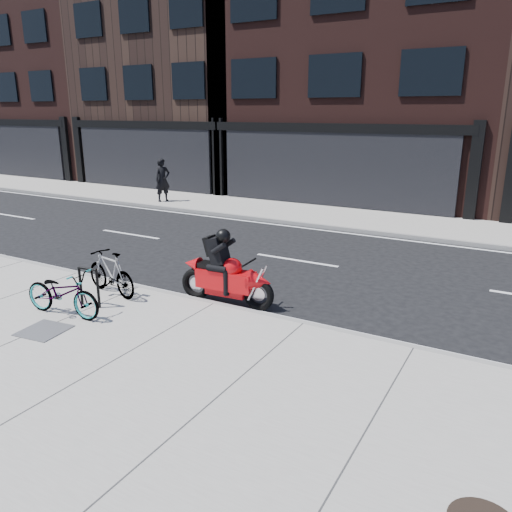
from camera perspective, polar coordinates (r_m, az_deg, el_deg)
The scene contains 12 objects.
ground at distance 11.86m, azimuth 0.54°, elevation -2.93°, with size 120.00×120.00×0.00m, color black.
sidewalk_near at distance 8.19m, azimuth -17.11°, elevation -12.42°, with size 60.00×6.00×0.13m, color gray.
sidewalk_far at distance 18.76m, azimuth 12.13°, elevation 4.10°, with size 60.00×3.50×0.13m, color gray.
building_west at distance 36.75m, azimuth -20.10°, elevation 19.78°, with size 10.00×10.00×13.50m, color black.
building_midwest at distance 29.97m, azimuth -6.49°, elevation 20.18°, with size 10.00×10.00×12.00m, color black.
building_center at distance 25.63m, azimuth 13.57°, elevation 23.36°, with size 12.00×10.00×14.50m, color black.
bike_rack at distance 10.43m, azimuth -18.56°, elevation -3.01°, with size 0.48×0.10×0.81m.
bicycle_front at distance 10.15m, azimuth -21.25°, elevation -3.93°, with size 0.60×1.73×0.91m, color gray.
bicycle_rear at distance 10.98m, azimuth -16.26°, elevation -1.85°, with size 0.45×1.59×0.96m, color gray.
motorcycle at distance 10.27m, azimuth -2.99°, elevation -2.15°, with size 2.17×0.54×1.62m.
pedestrian at distance 21.98m, azimuth -10.62°, elevation 8.53°, with size 0.67×0.44×1.84m, color black.
utility_grate at distance 9.74m, azimuth -23.08°, elevation -7.83°, with size 0.75×0.75×0.01m, color #49484B.
Camera 1 is at (5.42, -9.80, 3.89)m, focal length 35.00 mm.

